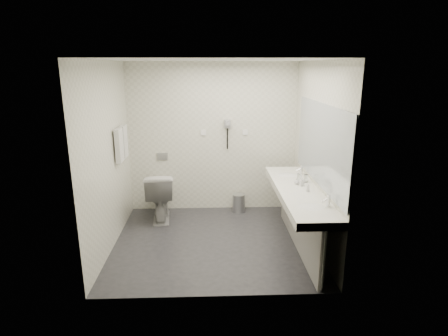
{
  "coord_description": "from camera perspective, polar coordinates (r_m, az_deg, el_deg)",
  "views": [
    {
      "loc": [
        -0.04,
        -4.8,
        2.43
      ],
      "look_at": [
        0.15,
        0.15,
        1.05
      ],
      "focal_mm": 29.57,
      "sensor_mm": 36.0,
      "label": 1
    }
  ],
  "objects": [
    {
      "name": "dryer_barrel",
      "position": [
        6.08,
        0.56,
        7.05
      ],
      "size": [
        0.08,
        0.14,
        0.08
      ],
      "primitive_type": "cylinder",
      "rotation": [
        1.57,
        0.0,
        0.0
      ],
      "color": "#98989D",
      "rests_on": "dryer_cradle"
    },
    {
      "name": "bin_lid",
      "position": [
        6.3,
        2.3,
        -4.15
      ],
      "size": [
        0.21,
        0.21,
        0.02
      ],
      "primitive_type": "cylinder",
      "color": "#B2B5BA",
      "rests_on": "pedal_bin"
    },
    {
      "name": "wall_front",
      "position": [
        3.7,
        -1.45,
        -3.08
      ],
      "size": [
        2.8,
        0.0,
        2.8
      ],
      "primitive_type": "plane",
      "rotation": [
        -1.57,
        0.0,
        0.0
      ],
      "color": "silver",
      "rests_on": "floor"
    },
    {
      "name": "floor",
      "position": [
        5.38,
        -1.56,
        -11.28
      ],
      "size": [
        2.8,
        2.8,
        0.0
      ],
      "primitive_type": "plane",
      "color": "#27262B",
      "rests_on": "ground"
    },
    {
      "name": "glass_right",
      "position": [
        5.29,
        11.58,
        -1.49
      ],
      "size": [
        0.07,
        0.07,
        0.12
      ],
      "primitive_type": "cylinder",
      "rotation": [
        0.0,
        0.0,
        0.07
      ],
      "color": "silver",
      "rests_on": "vanity_counter"
    },
    {
      "name": "vanity_post_near",
      "position": [
        4.29,
        15.05,
        -13.65
      ],
      "size": [
        0.06,
        0.06,
        0.75
      ],
      "primitive_type": "cylinder",
      "color": "silver",
      "rests_on": "floor"
    },
    {
      "name": "vanity_counter",
      "position": [
        5.02,
        11.37,
        -3.71
      ],
      "size": [
        0.55,
        2.2,
        0.1
      ],
      "primitive_type": "cube",
      "color": "white",
      "rests_on": "floor"
    },
    {
      "name": "switch_plate_a",
      "position": [
        6.19,
        -3.2,
        5.49
      ],
      "size": [
        0.09,
        0.02,
        0.09
      ],
      "primitive_type": "cube",
      "color": "white",
      "rests_on": "wall_back"
    },
    {
      "name": "glass_left",
      "position": [
        5.3,
        12.57,
        -1.56
      ],
      "size": [
        0.06,
        0.06,
        0.11
      ],
      "primitive_type": "cylinder",
      "rotation": [
        0.0,
        0.0,
        -0.09
      ],
      "color": "silver",
      "rests_on": "vanity_counter"
    },
    {
      "name": "towel_far",
      "position": [
        5.75,
        -15.26,
        3.98
      ],
      "size": [
        0.07,
        0.24,
        0.48
      ],
      "primitive_type": "cube",
      "color": "silver",
      "rests_on": "towel_rail"
    },
    {
      "name": "basin_far",
      "position": [
        5.61,
        9.88,
        -1.19
      ],
      "size": [
        0.4,
        0.31,
        0.05
      ],
      "primitive_type": "ellipsoid",
      "color": "white",
      "rests_on": "vanity_counter"
    },
    {
      "name": "soap_bottle_a",
      "position": [
        5.12,
        11.95,
        -2.06
      ],
      "size": [
        0.07,
        0.07,
        0.12
      ],
      "primitive_type": "imported",
      "rotation": [
        0.0,
        0.0,
        0.37
      ],
      "color": "white",
      "rests_on": "vanity_counter"
    },
    {
      "name": "faucet_near",
      "position": [
        4.44,
        15.83,
        -4.86
      ],
      "size": [
        0.04,
        0.04,
        0.15
      ],
      "primitive_type": "cylinder",
      "color": "silver",
      "rests_on": "vanity_counter"
    },
    {
      "name": "wall_left",
      "position": [
        5.13,
        -17.51,
        1.52
      ],
      "size": [
        0.0,
        2.6,
        2.6
      ],
      "primitive_type": "plane",
      "rotation": [
        1.57,
        0.0,
        1.57
      ],
      "color": "silver",
      "rests_on": "floor"
    },
    {
      "name": "pedal_bin",
      "position": [
        6.36,
        2.29,
        -5.48
      ],
      "size": [
        0.27,
        0.27,
        0.3
      ],
      "primitive_type": "cylinder",
      "rotation": [
        0.0,
        0.0,
        0.36
      ],
      "color": "#B2B5BA",
      "rests_on": "floor"
    },
    {
      "name": "vanity_panel",
      "position": [
        5.18,
        11.39,
        -8.14
      ],
      "size": [
        0.03,
        2.15,
        0.75
      ],
      "primitive_type": "cube",
      "color": "gray",
      "rests_on": "floor"
    },
    {
      "name": "dryer_cradle",
      "position": [
        6.15,
        0.53,
        6.87
      ],
      "size": [
        0.1,
        0.04,
        0.14
      ],
      "primitive_type": "cube",
      "color": "#98989D",
      "rests_on": "wall_back"
    },
    {
      "name": "faucet_far",
      "position": [
        5.63,
        11.86,
        -0.28
      ],
      "size": [
        0.04,
        0.04,
        0.15
      ],
      "primitive_type": "cylinder",
      "color": "silver",
      "rests_on": "vanity_counter"
    },
    {
      "name": "dryer_cord",
      "position": [
        6.18,
        0.53,
        4.55
      ],
      "size": [
        0.02,
        0.02,
        0.35
      ],
      "primitive_type": "cylinder",
      "color": "black",
      "rests_on": "dryer_cradle"
    },
    {
      "name": "ceiling",
      "position": [
        4.8,
        -1.79,
        16.38
      ],
      "size": [
        2.8,
        2.8,
        0.0
      ],
      "primitive_type": "plane",
      "rotation": [
        3.14,
        0.0,
        0.0
      ],
      "color": "white",
      "rests_on": "wall_back"
    },
    {
      "name": "soap_bottle_c",
      "position": [
        4.9,
        12.85,
        -2.97
      ],
      "size": [
        0.05,
        0.05,
        0.11
      ],
      "primitive_type": "imported",
      "rotation": [
        0.0,
        0.0,
        0.12
      ],
      "color": "white",
      "rests_on": "vanity_counter"
    },
    {
      "name": "switch_plate_b",
      "position": [
        6.21,
        3.3,
        5.53
      ],
      "size": [
        0.09,
        0.02,
        0.09
      ],
      "primitive_type": "cube",
      "color": "white",
      "rests_on": "wall_back"
    },
    {
      "name": "towel_near",
      "position": [
        5.48,
        -15.89,
        3.39
      ],
      "size": [
        0.07,
        0.24,
        0.48
      ],
      "primitive_type": "cube",
      "color": "silver",
      "rests_on": "towel_rail"
    },
    {
      "name": "toilet",
      "position": [
        6.08,
        -9.88,
        -4.22
      ],
      "size": [
        0.52,
        0.82,
        0.8
      ],
      "primitive_type": "imported",
      "rotation": [
        0.0,
        0.0,
        3.24
      ],
      "color": "white",
      "rests_on": "floor"
    },
    {
      "name": "wall_back",
      "position": [
        6.22,
        -1.8,
        4.61
      ],
      "size": [
        2.8,
        0.0,
        2.8
      ],
      "primitive_type": "plane",
      "rotation": [
        1.57,
        0.0,
        0.0
      ],
      "color": "silver",
      "rests_on": "floor"
    },
    {
      "name": "towel_rail",
      "position": [
        5.58,
        -15.83,
        5.9
      ],
      "size": [
        0.02,
        0.62,
        0.02
      ],
      "primitive_type": "cylinder",
      "rotation": [
        1.57,
        0.0,
        0.0
      ],
      "color": "silver",
      "rests_on": "wall_left"
    },
    {
      "name": "wall_right",
      "position": [
        5.15,
        14.1,
        1.84
      ],
      "size": [
        0.0,
        2.6,
        2.6
      ],
      "primitive_type": "plane",
      "rotation": [
        1.57,
        0.0,
        -1.57
      ],
      "color": "silver",
      "rests_on": "floor"
    },
    {
      "name": "mirror",
      "position": [
        4.92,
        14.72,
        3.55
      ],
      "size": [
        0.02,
        2.2,
        1.05
      ],
      "primitive_type": "cube",
      "color": "#B2BCC6",
      "rests_on": "wall_right"
    },
    {
      "name": "flush_plate",
      "position": [
        6.32,
        -9.51,
        1.8
      ],
      "size": [
        0.18,
        0.02,
        0.12
      ],
      "primitive_type": "cube",
      "color": "#B2B5BA",
      "rests_on": "wall_back"
    },
    {
      "name": "vanity_post_far",
      "position": [
        6.13,
        9.44,
        -4.25
      ],
      "size": [
        0.06,
        0.06,
        0.75
      ],
      "primitive_type": "cylinder",
      "color": "silver",
      "rests_on": "floor"
    },
    {
      "name": "soap_bottle_b",
      "position": [
        5.17,
        11.2,
        -2.03
      ],
      "size": [
        0.1,
        0.1,
        0.09
      ],
      "primitive_type": "imported",
      "rotation": [
        0.0,
        0.0,
        -0.55
      ],
      "color": "white",
      "rests_on": "vanity_counter"
    },
    {
      "name": "basin_near",
      "position": [
        4.42,
        13.32,
        -6.05
      ],
      "size": [
        0.4,
        0.31,
        0.05
      ],
      "primitive_type": "ellipsoid",
      "color": "white",
      "rests_on": "vanity_counter"
    }
  ]
}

